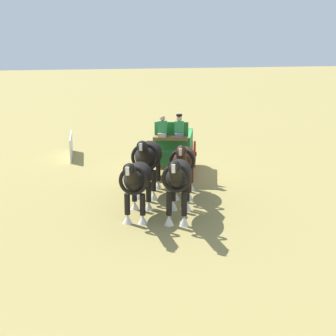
# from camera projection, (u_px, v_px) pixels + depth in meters

# --- Properties ---
(ground_plane) EXTENTS (220.00, 220.00, 0.00)m
(ground_plane) POSITION_uv_depth(u_px,v_px,m) (174.00, 172.00, 22.25)
(ground_plane) COLOR #9E8C4C
(show_wagon) EXTENTS (5.50, 3.14, 2.77)m
(show_wagon) POSITION_uv_depth(u_px,v_px,m) (174.00, 146.00, 21.82)
(show_wagon) COLOR #236B2D
(show_wagon) RESTS_ON ground
(draft_horse_rear_near) EXTENTS (2.84, 1.68, 2.18)m
(draft_horse_rear_near) POSITION_uv_depth(u_px,v_px,m) (183.00, 161.00, 18.32)
(draft_horse_rear_near) COLOR #331E14
(draft_horse_rear_near) RESTS_ON ground
(draft_horse_rear_off) EXTENTS (3.00, 1.79, 2.33)m
(draft_horse_rear_off) POSITION_uv_depth(u_px,v_px,m) (148.00, 157.00, 18.43)
(draft_horse_rear_off) COLOR black
(draft_horse_rear_off) RESTS_ON ground
(draft_horse_lead_near) EXTENTS (3.05, 1.76, 2.26)m
(draft_horse_lead_near) POSITION_uv_depth(u_px,v_px,m) (178.00, 177.00, 15.78)
(draft_horse_lead_near) COLOR black
(draft_horse_lead_near) RESTS_ON ground
(draft_horse_lead_off) EXTENTS (2.92, 1.71, 2.14)m
(draft_horse_lead_off) POSITION_uv_depth(u_px,v_px,m) (137.00, 179.00, 15.93)
(draft_horse_lead_off) COLOR black
(draft_horse_lead_off) RESTS_ON ground
(sponsor_banner) EXTENTS (3.17, 0.57, 1.10)m
(sponsor_banner) POSITION_uv_depth(u_px,v_px,m) (71.00, 146.00, 25.19)
(sponsor_banner) COLOR silver
(sponsor_banner) RESTS_ON ground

